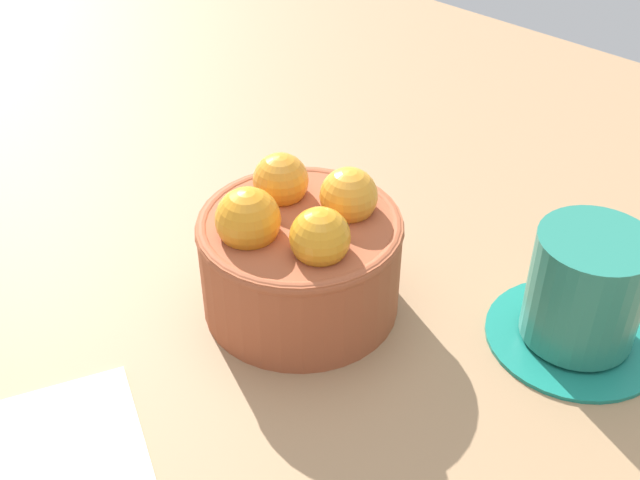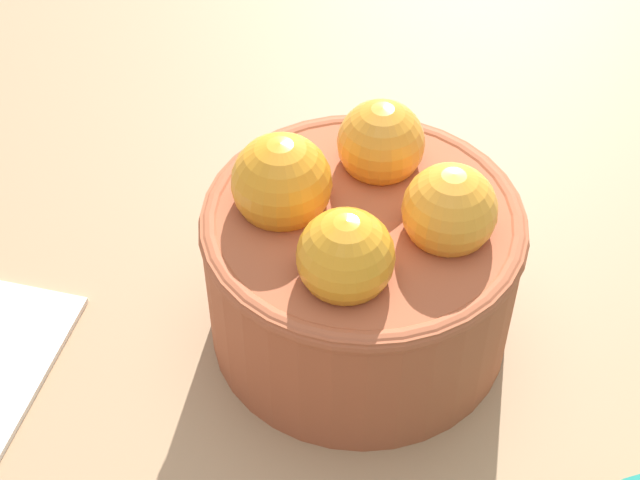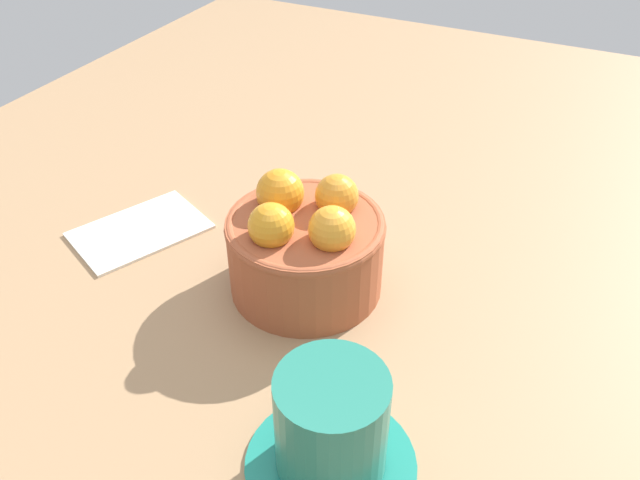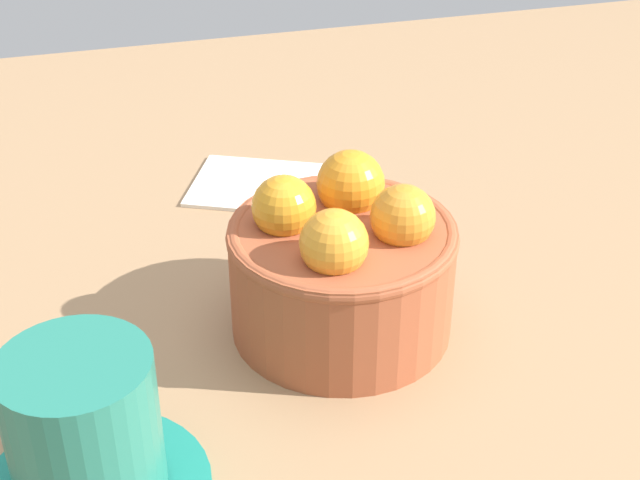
# 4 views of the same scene
# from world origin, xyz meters

# --- Properties ---
(ground_plane) EXTENTS (1.47, 1.10, 0.04)m
(ground_plane) POSITION_xyz_m (0.00, 0.00, -0.02)
(ground_plane) COLOR #997551
(terracotta_bowl) EXTENTS (0.14, 0.14, 0.10)m
(terracotta_bowl) POSITION_xyz_m (-0.00, -0.00, 0.05)
(terracotta_bowl) COLOR #9E4C2D
(terracotta_bowl) RESTS_ON ground_plane
(coffee_cup) EXTENTS (0.12, 0.12, 0.08)m
(coffee_cup) POSITION_xyz_m (0.16, 0.10, 0.04)
(coffee_cup) COLOR #197A6A
(coffee_cup) RESTS_ON ground_plane
(folded_napkin) EXTENTS (0.15, 0.13, 0.01)m
(folded_napkin) POSITION_xyz_m (0.00, -0.19, 0.00)
(folded_napkin) COLOR white
(folded_napkin) RESTS_ON ground_plane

